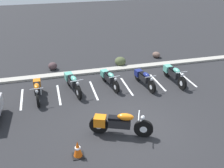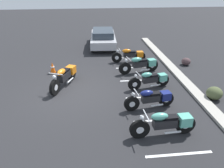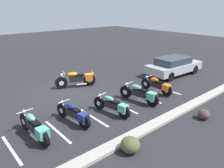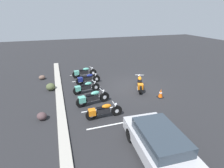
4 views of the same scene
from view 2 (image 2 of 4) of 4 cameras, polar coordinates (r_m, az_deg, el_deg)
name	(u,v)px [view 2 (image 2 of 4)]	position (r m, az deg, el deg)	size (l,w,h in m)	color
ground	(72,92)	(10.42, -10.50, -1.99)	(60.00, 60.00, 0.00)	#262628
motorcycle_orange_featured	(65,76)	(10.87, -12.23, 2.09)	(2.32, 1.16, 0.97)	black
parked_bike_0	(130,55)	(13.80, 4.83, 7.55)	(0.60, 2.15, 0.85)	black
parked_bike_1	(141,64)	(12.26, 7.54, 5.13)	(0.79, 2.30, 0.91)	black
parked_bike_2	(151,79)	(10.58, 10.18, 1.17)	(0.72, 2.09, 0.83)	black
parked_bike_3	(152,98)	(8.96, 10.40, -3.71)	(0.67, 2.12, 0.84)	black
parked_bike_4	(167,123)	(7.58, 14.08, -9.89)	(0.64, 2.29, 0.90)	black
car_silver	(103,38)	(17.02, -2.35, 12.02)	(4.39, 2.04, 1.29)	black
concrete_curb	(188,85)	(11.40, 19.27, -0.19)	(18.00, 0.50, 0.12)	#A8A399
landscape_rock_0	(214,93)	(10.53, 25.18, -2.19)	(0.68, 0.69, 0.56)	#4C5535
landscape_rock_1	(186,61)	(14.07, 18.78, 5.60)	(0.51, 0.54, 0.45)	#4C383A
traffic_cone	(53,68)	(12.58, -15.26, 4.11)	(0.40, 0.40, 0.65)	black
stall_line_0	(128,58)	(14.69, 4.26, 6.88)	(0.10, 2.10, 0.00)	white
stall_line_1	(133,68)	(13.06, 5.62, 4.31)	(0.10, 2.10, 0.00)	white
stall_line_2	(140,80)	(11.47, 7.34, 1.00)	(0.10, 2.10, 0.00)	white
stall_line_3	(149,97)	(9.95, 9.61, -3.33)	(0.10, 2.10, 0.00)	white
stall_line_4	(161,120)	(8.52, 12.69, -9.17)	(0.10, 2.10, 0.00)	white
stall_line_5	(179,154)	(7.26, 17.11, -17.13)	(0.10, 2.10, 0.00)	white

